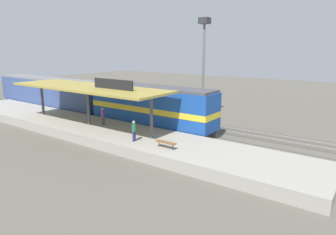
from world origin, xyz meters
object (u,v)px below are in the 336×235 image
platform_bench (166,143)px  locomotive (151,107)px  passenger_carriage_single (49,93)px  light_mast (204,47)px  person_walking (134,130)px  person_waiting (103,115)px

platform_bench → locomotive: 8.82m
platform_bench → passenger_carriage_single: passenger_carriage_single is taller
platform_bench → light_mast: size_ratio=0.15×
person_walking → light_mast: bearing=6.7°
person_walking → passenger_carriage_single: bearing=73.9°
person_waiting → person_walking: bearing=-109.6°
light_mast → person_waiting: light_mast is taller
passenger_carriage_single → person_walking: (-6.12, -21.26, -0.46)m
locomotive → person_walking: size_ratio=8.44×
platform_bench → person_walking: 3.16m
platform_bench → person_waiting: bearing=77.4°
person_waiting → light_mast: bearing=-21.1°
locomotive → light_mast: 9.97m
passenger_carriage_single → locomotive: bearing=-90.0°
locomotive → person_waiting: 4.91m
locomotive → platform_bench: bearing=-133.3°
platform_bench → person_walking: bearing=92.2°
platform_bench → passenger_carriage_single: (6.00, 24.37, 0.97)m
light_mast → passenger_carriage_single: bearing=111.7°
platform_bench → passenger_carriage_single: bearing=76.2°
locomotive → light_mast: bearing=-11.7°
locomotive → person_waiting: bearing=143.6°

